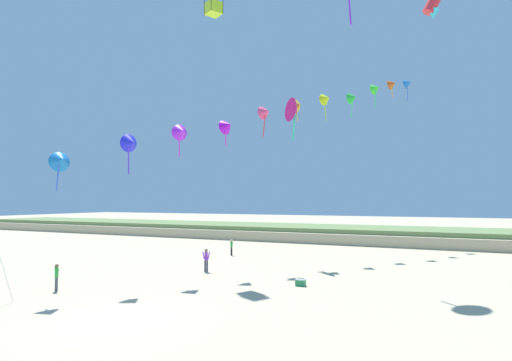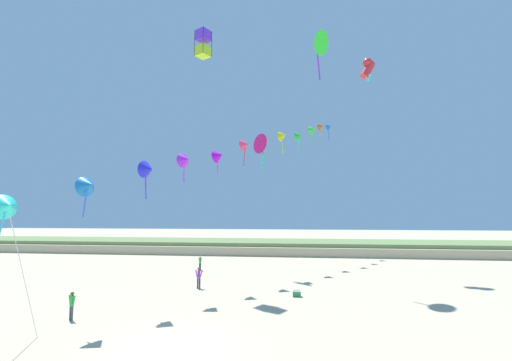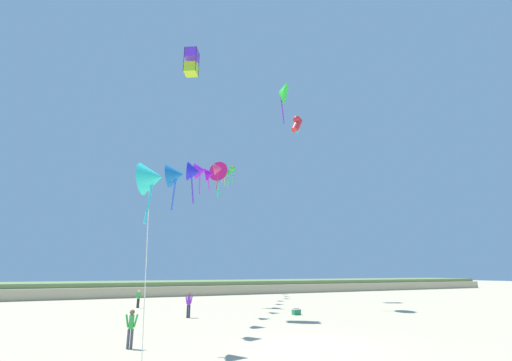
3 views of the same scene
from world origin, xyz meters
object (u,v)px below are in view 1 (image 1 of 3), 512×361
Objects in this scene: person_near_left at (206,259)px; large_kite_mid_trail at (433,1)px; person_mid_center at (231,246)px; beach_cooler at (301,282)px; person_near_right at (57,275)px; large_kite_outer_drift at (294,110)px; large_kite_high_solo at (214,0)px.

large_kite_mid_trail is (15.20, 9.54, 20.11)m from person_near_left.
beach_cooler is at bearing -45.17° from person_mid_center.
person_near_left is at bearing 62.18° from person_near_right.
person_mid_center is at bearing 168.28° from large_kite_outer_drift.
large_kite_high_solo is (-0.40, 1.53, 19.81)m from person_near_left.
large_kite_outer_drift is (-10.93, -2.55, -8.34)m from large_kite_mid_trail.
large_kite_outer_drift is 15.57m from beach_cooler.
person_near_right is 21.51m from large_kite_outer_drift.
large_kite_mid_trail is 24.86m from beach_cooler.
person_near_left is 1.09× the size of person_near_right.
person_near_right is at bearing -97.32° from person_mid_center.
person_near_left is 9.77m from person_near_right.
large_kite_mid_trail is at bearing 42.62° from person_near_right.
large_kite_high_solo is 10.78m from large_kite_outer_drift.
person_near_right is 17.15m from person_mid_center.
large_kite_mid_trail reaches higher than person_near_right.
person_near_right reaches higher than beach_cooler.
large_kite_mid_trail is (19.76, 18.18, 20.19)m from person_near_right.
beach_cooler is at bearing 29.89° from person_near_right.
person_mid_center is at bearing 82.68° from person_near_right.
large_kite_high_solo is at bearing -73.92° from person_mid_center.
large_kite_mid_trail is at bearing 32.13° from person_near_left.
person_near_left is at bearing -147.87° from large_kite_mid_trail.
large_kite_outer_drift is at bearing 49.45° from large_kite_high_solo.
large_kite_high_solo is at bearing 104.75° from person_near_left.
large_kite_high_solo reaches higher than person_mid_center.
large_kite_outer_drift is at bearing -166.87° from large_kite_mid_trail.
beach_cooler is (12.15, 6.99, -0.66)m from person_near_right.
large_kite_mid_trail reaches higher than person_near_left.
person_near_left is 7.81m from beach_cooler.
large_kite_high_solo is at bearing -152.82° from large_kite_mid_trail.
large_kite_outer_drift is at bearing 111.02° from beach_cooler.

